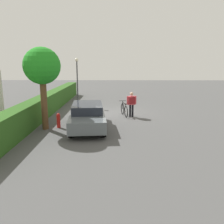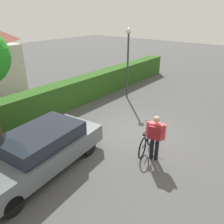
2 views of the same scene
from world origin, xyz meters
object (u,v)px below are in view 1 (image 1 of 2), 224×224
at_px(parked_car_near, 87,115).
at_px(person_rider, 132,102).
at_px(bicycle, 124,110).
at_px(tree_kerbside, 42,67).
at_px(fire_hydrant, 58,120).
at_px(street_lamp, 77,75).

bearing_deg(parked_car_near, person_rider, -43.53).
bearing_deg(bicycle, person_rider, -124.70).
xyz_separation_m(parked_car_near, person_rider, (2.72, -2.58, 0.28)).
bearing_deg(person_rider, tree_kerbside, 121.19).
distance_m(person_rider, fire_hydrant, 5.00).
height_order(street_lamp, tree_kerbside, tree_kerbside).
relative_size(parked_car_near, street_lamp, 1.21).
bearing_deg(street_lamp, bicycle, -137.51).
bearing_deg(bicycle, fire_hydrant, 128.68).
bearing_deg(tree_kerbside, person_rider, -58.81).
xyz_separation_m(tree_kerbside, fire_hydrant, (0.28, -0.65, -2.88)).
height_order(bicycle, tree_kerbside, tree_kerbside).
relative_size(tree_kerbside, fire_hydrant, 5.35).
distance_m(bicycle, street_lamp, 5.98).
bearing_deg(tree_kerbside, bicycle, -53.32).
xyz_separation_m(parked_car_near, tree_kerbside, (-0.21, 2.26, 2.58)).
height_order(parked_car_near, person_rider, person_rider).
bearing_deg(parked_car_near, bicycle, -34.76).
distance_m(parked_car_near, person_rider, 3.76).
xyz_separation_m(person_rider, fire_hydrant, (-2.66, 4.20, -0.58)).
distance_m(parked_car_near, tree_kerbside, 3.44).
height_order(person_rider, street_lamp, street_lamp).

